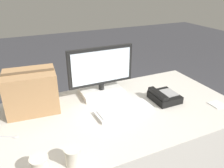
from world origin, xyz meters
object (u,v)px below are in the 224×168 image
keyboard (124,110)px  sticky_note_pad (217,104)px  paper_cup_left (40,165)px  paper_cup_right (73,156)px  cardboard_box (32,91)px  monitor (101,76)px  desk_phone (164,97)px  spoon (9,137)px

keyboard → sticky_note_pad: size_ratio=4.22×
paper_cup_left → paper_cup_right: (0.16, -0.01, 0.00)m
keyboard → sticky_note_pad: bearing=-19.5°
cardboard_box → sticky_note_pad: size_ratio=3.69×
monitor → cardboard_box: 0.52m
paper_cup_right → paper_cup_left: bearing=176.9°
monitor → paper_cup_right: monitor is taller
desk_phone → paper_cup_right: paper_cup_right is taller
paper_cup_right → cardboard_box: bearing=100.8°
cardboard_box → desk_phone: bearing=-16.8°
spoon → sticky_note_pad: bearing=17.2°
monitor → keyboard: (0.04, -0.31, -0.14)m
desk_phone → paper_cup_left: paper_cup_left is taller
spoon → paper_cup_left: bearing=-42.5°
desk_phone → sticky_note_pad: desk_phone is taller
keyboard → paper_cup_right: (-0.45, -0.32, 0.04)m
desk_phone → cardboard_box: size_ratio=0.58×
paper_cup_right → spoon: 0.46m
cardboard_box → sticky_note_pad: bearing=-21.8°
keyboard → paper_cup_left: bearing=-155.6°
keyboard → desk_phone: bearing=0.3°
sticky_note_pad → desk_phone: bearing=145.7°
spoon → sticky_note_pad: size_ratio=1.56×
paper_cup_left → cardboard_box: bearing=86.3°
keyboard → sticky_note_pad: (0.67, -0.20, -0.01)m
desk_phone → paper_cup_left: size_ratio=2.21×
paper_cup_right → cardboard_box: cardboard_box is taller
monitor → keyboard: bearing=-82.2°
desk_phone → sticky_note_pad: (0.32, -0.22, -0.03)m
desk_phone → paper_cup_left: bearing=-160.6°
monitor → cardboard_box: bearing=-178.0°
paper_cup_left → paper_cup_right: size_ratio=0.96×
keyboard → paper_cup_left: paper_cup_left is taller
monitor → spoon: (-0.69, -0.28, -0.15)m
desk_phone → spoon: bearing=179.3°
spoon → sticky_note_pad: 1.42m
spoon → sticky_note_pad: sticky_note_pad is taller
desk_phone → keyboard: bearing=-176.5°
monitor → cardboard_box: (-0.52, -0.02, -0.01)m
desk_phone → paper_cup_right: bearing=-156.6°
desk_phone → paper_cup_left: 1.01m
keyboard → spoon: (-0.73, 0.04, -0.01)m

